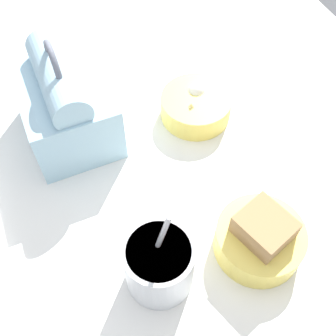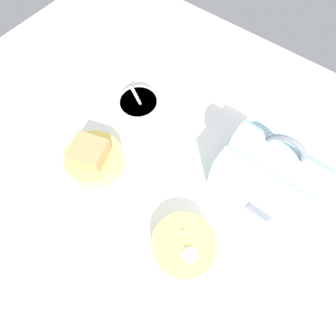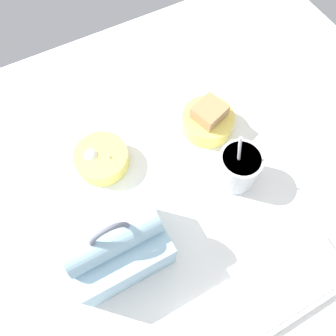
{
  "view_description": "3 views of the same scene",
  "coord_description": "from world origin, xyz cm",
  "px_view_note": "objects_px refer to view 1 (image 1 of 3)",
  "views": [
    {
      "loc": [
        -33.49,
        14.1,
        62.32
      ],
      "look_at": [
        1.47,
        -1.05,
        7.0
      ],
      "focal_mm": 45.0,
      "sensor_mm": 36.0,
      "label": 1
    },
    {
      "loc": [
        16.38,
        -20.58,
        59.68
      ],
      "look_at": [
        1.47,
        -1.05,
        7.0
      ],
      "focal_mm": 28.0,
      "sensor_mm": 36.0,
      "label": 2
    },
    {
      "loc": [
        17.15,
        28.18,
        74.89
      ],
      "look_at": [
        1.47,
        -1.05,
        7.0
      ],
      "focal_mm": 35.0,
      "sensor_mm": 36.0,
      "label": 3
    }
  ],
  "objects_px": {
    "soup_cup": "(159,264)",
    "bento_bowl_sandwich": "(260,238)",
    "lunch_bag": "(66,104)",
    "bento_bowl_snacks": "(196,106)"
  },
  "relations": [
    {
      "from": "soup_cup",
      "to": "bento_bowl_sandwich",
      "type": "bearing_deg",
      "value": -95.51
    },
    {
      "from": "soup_cup",
      "to": "bento_bowl_sandwich",
      "type": "relative_size",
      "value": 1.22
    },
    {
      "from": "lunch_bag",
      "to": "bento_bowl_snacks",
      "type": "bearing_deg",
      "value": -103.38
    },
    {
      "from": "bento_bowl_snacks",
      "to": "lunch_bag",
      "type": "bearing_deg",
      "value": 76.62
    },
    {
      "from": "bento_bowl_sandwich",
      "to": "bento_bowl_snacks",
      "type": "bearing_deg",
      "value": -6.06
    },
    {
      "from": "lunch_bag",
      "to": "bento_bowl_sandwich",
      "type": "xyz_separation_m",
      "value": [
        -0.34,
        -0.19,
        -0.04
      ]
    },
    {
      "from": "lunch_bag",
      "to": "soup_cup",
      "type": "relative_size",
      "value": 1.23
    },
    {
      "from": "lunch_bag",
      "to": "soup_cup",
      "type": "distance_m",
      "value": 0.32
    },
    {
      "from": "lunch_bag",
      "to": "bento_bowl_snacks",
      "type": "xyz_separation_m",
      "value": [
        -0.05,
        -0.22,
        -0.05
      ]
    },
    {
      "from": "lunch_bag",
      "to": "soup_cup",
      "type": "height_order",
      "value": "lunch_bag"
    }
  ]
}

